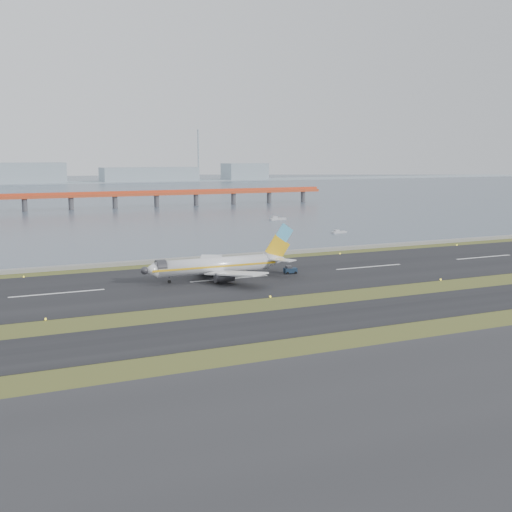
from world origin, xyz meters
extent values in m
plane|color=#374819|center=(0.00, 0.00, 0.00)|extent=(1000.00, 1000.00, 0.00)
cube|color=#2A2A2D|center=(0.00, -55.00, 0.05)|extent=(1000.00, 50.00, 0.10)
cube|color=black|center=(0.00, -12.00, 0.05)|extent=(1000.00, 18.00, 0.10)
cube|color=black|center=(0.00, 30.00, 0.05)|extent=(1000.00, 45.00, 0.10)
cube|color=gray|center=(0.00, 60.00, 0.50)|extent=(1000.00, 2.50, 1.00)
cube|color=#485668|center=(0.00, 460.00, 0.00)|extent=(1400.00, 800.00, 1.30)
cube|color=#C64521|center=(20.00, 250.00, 7.50)|extent=(260.00, 5.00, 1.60)
cube|color=#C64521|center=(20.00, 250.00, 9.00)|extent=(260.00, 0.40, 1.40)
cylinder|color=#4C4C51|center=(20.00, 250.00, 3.00)|extent=(2.80, 2.80, 7.00)
cylinder|color=#4C4C51|center=(116.00, 250.00, 3.00)|extent=(2.80, 2.80, 7.00)
cube|color=#93A4AE|center=(0.00, 620.00, 0.00)|extent=(1400.00, 80.00, 1.00)
cube|color=#93A4AE|center=(10.00, 620.00, 11.00)|extent=(70.00, 35.00, 22.00)
cube|color=#93A4AE|center=(140.00, 620.00, 8.00)|extent=(110.00, 35.00, 16.00)
cube|color=#93A4AE|center=(260.00, 620.00, 10.00)|extent=(50.00, 35.00, 20.00)
cylinder|color=#93A4AE|center=(200.00, 620.00, 30.00)|extent=(1.80, 1.80, 60.00)
cylinder|color=white|center=(-3.82, 30.77, 3.50)|extent=(28.00, 3.80, 3.80)
cone|color=white|center=(-19.42, 30.77, 3.50)|extent=(3.20, 3.80, 3.80)
cone|color=white|center=(12.38, 30.77, 3.80)|extent=(5.00, 3.80, 3.80)
cube|color=yellow|center=(-3.82, 28.85, 3.50)|extent=(31.00, 0.06, 0.45)
cube|color=yellow|center=(-3.82, 32.69, 3.50)|extent=(31.00, 0.06, 0.45)
cube|color=white|center=(-1.62, 22.27, 2.80)|extent=(11.31, 15.89, 1.66)
cube|color=white|center=(-1.62, 39.27, 2.80)|extent=(11.31, 15.89, 1.66)
cylinder|color=#353539|center=(-3.32, 24.77, 1.60)|extent=(4.20, 2.10, 2.10)
cylinder|color=#353539|center=(-3.32, 36.77, 1.60)|extent=(4.20, 2.10, 2.10)
cube|color=yellow|center=(13.18, 30.77, 6.70)|extent=(6.80, 0.35, 6.85)
cube|color=#53B9EC|center=(15.08, 30.77, 10.40)|extent=(4.85, 0.37, 4.90)
cube|color=white|center=(12.68, 26.97, 4.30)|extent=(5.64, 6.80, 0.22)
cube|color=white|center=(12.68, 34.57, 4.30)|extent=(5.64, 6.80, 0.22)
cylinder|color=black|center=(-14.82, 30.77, 0.45)|extent=(0.80, 0.28, 0.80)
cylinder|color=black|center=(-2.32, 27.97, 0.55)|extent=(1.00, 0.38, 1.00)
cylinder|color=black|center=(-2.32, 33.57, 0.55)|extent=(1.00, 0.38, 1.00)
cube|color=#15263A|center=(16.54, 30.20, 0.89)|extent=(3.33, 2.09, 1.19)
cube|color=#353539|center=(16.14, 30.24, 1.68)|extent=(1.53, 1.62, 0.69)
cylinder|color=black|center=(15.37, 29.52, 0.35)|extent=(0.72, 0.37, 0.69)
cylinder|color=black|center=(15.53, 31.09, 0.35)|extent=(0.72, 0.37, 0.69)
cylinder|color=black|center=(17.54, 29.30, 0.35)|extent=(0.72, 0.37, 0.69)
cylinder|color=black|center=(17.70, 30.87, 0.35)|extent=(0.72, 0.37, 0.69)
cube|color=#B8B8BD|center=(73.01, 98.14, 0.34)|extent=(6.13, 2.41, 0.77)
cube|color=#B8B8BD|center=(71.73, 98.02, 1.03)|extent=(1.83, 1.52, 0.77)
cube|color=#B8B8BD|center=(73.89, 153.01, 0.45)|extent=(7.94, 2.94, 1.00)
cube|color=#B8B8BD|center=(72.22, 152.90, 1.34)|extent=(2.34, 1.92, 1.00)
camera|label=1|loc=(-56.95, -110.46, 29.40)|focal=45.00mm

